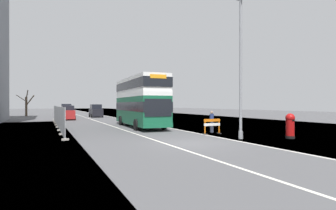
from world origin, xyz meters
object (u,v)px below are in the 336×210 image
(lamppost_foreground, at_px, (241,71))
(roadworks_barrier, at_px, (212,125))
(pedestrian_at_kerb, at_px, (212,122))
(double_decker_bus, at_px, (140,101))
(car_receding_far, at_px, (66,110))
(car_receding_mid, at_px, (96,111))
(car_oncoming_near, at_px, (68,113))
(red_pillar_postbox, at_px, (290,125))

(lamppost_foreground, xyz_separation_m, roadworks_barrier, (-0.13, 3.16, -3.74))
(roadworks_barrier, relative_size, pedestrian_at_kerb, 0.83)
(double_decker_bus, distance_m, car_receding_far, 31.26)
(car_receding_mid, height_order, car_receding_far, car_receding_far)
(car_oncoming_near, bearing_deg, lamppost_foreground, -72.68)
(car_receding_far, bearing_deg, double_decker_bus, -81.02)
(red_pillar_postbox, height_order, car_receding_far, car_receding_far)
(red_pillar_postbox, height_order, car_oncoming_near, car_oncoming_near)
(car_oncoming_near, xyz_separation_m, car_receding_far, (0.74, 14.49, 0.10))
(car_oncoming_near, distance_m, car_receding_far, 14.51)
(car_oncoming_near, relative_size, car_receding_far, 0.92)
(roadworks_barrier, xyz_separation_m, car_receding_mid, (-3.40, 31.66, 0.34))
(roadworks_barrier, bearing_deg, lamppost_foreground, -87.64)
(red_pillar_postbox, relative_size, car_receding_far, 0.36)
(lamppost_foreground, height_order, roadworks_barrier, lamppost_foreground)
(lamppost_foreground, distance_m, roadworks_barrier, 4.90)
(car_oncoming_near, relative_size, car_receding_mid, 0.96)
(double_decker_bus, xyz_separation_m, car_oncoming_near, (-5.61, 16.35, -1.60))
(pedestrian_at_kerb, bearing_deg, double_decker_bus, 116.63)
(red_pillar_postbox, height_order, pedestrian_at_kerb, pedestrian_at_kerb)
(car_oncoming_near, bearing_deg, double_decker_bus, -71.05)
(double_decker_bus, bearing_deg, car_receding_mid, 91.09)
(car_receding_mid, bearing_deg, double_decker_bus, -88.91)
(roadworks_barrier, relative_size, car_receding_mid, 0.33)
(roadworks_barrier, relative_size, car_oncoming_near, 0.34)
(double_decker_bus, relative_size, car_receding_mid, 2.55)
(car_receding_mid, xyz_separation_m, pedestrian_at_kerb, (4.10, -30.56, -0.19))
(roadworks_barrier, relative_size, car_receding_far, 0.31)
(red_pillar_postbox, xyz_separation_m, car_receding_mid, (-6.65, 36.00, 0.13))
(car_receding_far, bearing_deg, roadworks_barrier, -78.71)
(lamppost_foreground, relative_size, roadworks_barrier, 6.60)
(car_oncoming_near, bearing_deg, car_receding_far, 87.07)
(roadworks_barrier, bearing_deg, car_receding_mid, 96.13)
(double_decker_bus, xyz_separation_m, roadworks_barrier, (2.96, -8.39, -1.87))
(red_pillar_postbox, xyz_separation_m, pedestrian_at_kerb, (-2.55, 5.44, -0.05))
(lamppost_foreground, relative_size, red_pillar_postbox, 5.65)
(car_receding_far, relative_size, pedestrian_at_kerb, 2.68)
(car_oncoming_near, distance_m, car_receding_mid, 8.64)
(double_decker_bus, height_order, pedestrian_at_kerb, double_decker_bus)
(double_decker_bus, height_order, roadworks_barrier, double_decker_bus)
(car_oncoming_near, height_order, pedestrian_at_kerb, car_oncoming_near)
(red_pillar_postbox, relative_size, car_receding_mid, 0.38)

